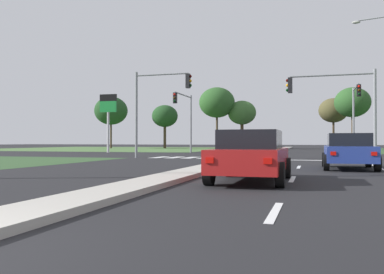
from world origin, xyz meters
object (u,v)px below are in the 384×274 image
(traffic_signal_near_left, at_px, (155,99))
(traffic_signal_near_right, at_px, (340,98))
(street_lamp_second, at_px, (384,79))
(pedestrian_at_median, at_px, (271,141))
(car_white_fourth, at_px, (255,144))
(treeline_fourth, at_px, (242,113))
(traffic_signal_far_left, at_px, (185,111))
(traffic_signal_far_right, at_px, (355,107))
(fuel_price_totem, at_px, (108,110))
(treeline_second, at_px, (165,116))
(car_blue_second, at_px, (349,151))
(treeline_sixth, at_px, (352,102))
(treeline_near, at_px, (111,111))
(treeline_third, at_px, (217,103))
(treeline_fifth, at_px, (333,110))
(car_red_near, at_px, (251,155))

(traffic_signal_near_left, height_order, traffic_signal_near_right, traffic_signal_near_left)
(traffic_signal_near_right, distance_m, street_lamp_second, 5.14)
(traffic_signal_near_right, distance_m, pedestrian_at_median, 16.24)
(car_white_fourth, xyz_separation_m, treeline_fourth, (-3.80, 13.77, 4.60))
(traffic_signal_far_left, xyz_separation_m, traffic_signal_near_right, (13.27, -11.31, -0.24))
(traffic_signal_far_right, bearing_deg, traffic_signal_near_left, -140.20)
(traffic_signal_near_left, xyz_separation_m, traffic_signal_far_right, (13.80, 11.50, 0.05))
(traffic_signal_near_left, bearing_deg, street_lamp_second, 14.52)
(treeline_fourth, bearing_deg, car_white_fourth, -74.57)
(fuel_price_totem, height_order, treeline_second, treeline_second)
(car_blue_second, bearing_deg, treeline_sixth, 84.80)
(car_blue_second, height_order, pedestrian_at_median, pedestrian_at_median)
(car_blue_second, relative_size, traffic_signal_far_right, 0.71)
(treeline_near, relative_size, treeline_third, 0.91)
(traffic_signal_near_left, relative_size, traffic_signal_near_right, 1.10)
(treeline_near, height_order, treeline_second, treeline_near)
(traffic_signal_far_right, height_order, treeline_sixth, treeline_sixth)
(fuel_price_totem, bearing_deg, treeline_near, 117.01)
(car_blue_second, bearing_deg, treeline_third, 110.03)
(treeline_second, relative_size, treeline_fifth, 0.94)
(treeline_sixth, bearing_deg, traffic_signal_near_right, -96.21)
(treeline_fifth, bearing_deg, treeline_near, -174.48)
(treeline_near, xyz_separation_m, treeline_fifth, (34.39, 3.32, -0.45))
(traffic_signal_far_left, distance_m, treeline_second, 27.94)
(traffic_signal_far_right, height_order, treeline_fifth, treeline_fifth)
(traffic_signal_near_right, bearing_deg, treeline_third, 114.42)
(treeline_fifth, bearing_deg, traffic_signal_near_right, -92.05)
(street_lamp_second, distance_m, treeline_second, 43.04)
(car_blue_second, height_order, treeline_second, treeline_second)
(fuel_price_totem, xyz_separation_m, treeline_second, (-3.38, 25.64, 0.92))
(fuel_price_totem, relative_size, treeline_second, 0.83)
(car_white_fourth, relative_size, pedestrian_at_median, 2.43)
(pedestrian_at_median, xyz_separation_m, treeline_fifth, (6.86, 22.39, 4.48))
(pedestrian_at_median, bearing_deg, traffic_signal_near_left, -125.96)
(traffic_signal_near_left, bearing_deg, car_blue_second, -33.93)
(car_blue_second, bearing_deg, traffic_signal_far_left, 124.36)
(pedestrian_at_median, bearing_deg, street_lamp_second, -65.80)
(car_blue_second, relative_size, treeline_fifth, 0.57)
(traffic_signal_far_right, bearing_deg, car_red_near, -101.35)
(treeline_second, height_order, treeline_fifth, treeline_fifth)
(treeline_fourth, bearing_deg, treeline_fifth, 11.02)
(traffic_signal_far_left, bearing_deg, treeline_sixth, 51.10)
(car_blue_second, relative_size, pedestrian_at_median, 2.48)
(traffic_signal_near_right, xyz_separation_m, pedestrian_at_median, (-5.52, 15.05, -2.58))
(traffic_signal_far_left, height_order, treeline_fourth, treeline_fourth)
(street_lamp_second, distance_m, treeline_sixth, 28.25)
(car_red_near, relative_size, traffic_signal_near_left, 0.73)
(car_white_fourth, height_order, treeline_sixth, treeline_sixth)
(car_white_fourth, height_order, street_lamp_second, street_lamp_second)
(traffic_signal_far_left, relative_size, street_lamp_second, 0.60)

